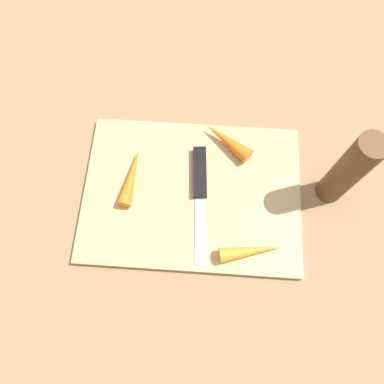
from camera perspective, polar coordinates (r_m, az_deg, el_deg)
ground_plane at (r=0.61m, az=-0.00°, el=-0.40°), size 1.40×1.40×0.00m
cutting_board at (r=0.61m, az=-0.00°, el=-0.20°), size 0.36×0.26×0.01m
knife at (r=0.60m, az=1.26°, el=1.96°), size 0.03×0.20×0.01m
carrot_medium at (r=0.61m, az=-9.57°, el=2.42°), size 0.04×0.10×0.02m
carrot_shortest at (r=0.63m, az=5.56°, el=8.12°), size 0.09×0.08×0.03m
carrot_longest at (r=0.57m, az=9.49°, el=-9.16°), size 0.10×0.04×0.02m
pepper_grinder at (r=0.58m, az=23.42°, el=3.05°), size 0.04×0.04×0.17m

